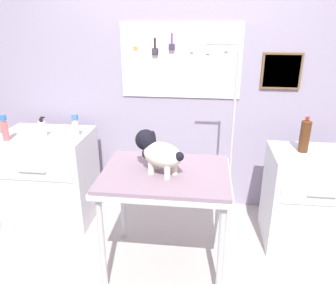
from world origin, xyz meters
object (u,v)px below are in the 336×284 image
Objects in this scene: grooming_table at (165,182)px; dog at (157,151)px; grooming_arm at (230,158)px; soda_bottle at (305,136)px; cabinet_right at (308,199)px; counter_left at (50,177)px; conditioner_bottle at (5,130)px.

dog is at bearing -163.08° from grooming_table.
grooming_arm is at bearing 38.08° from grooming_table.
soda_bottle is (1.07, 0.46, 0.24)m from grooming_table.
cabinet_right is 0.57m from soda_bottle.
counter_left is (-1.18, 0.54, -0.30)m from grooming_table.
dog is (-0.54, -0.40, 0.19)m from grooming_arm.
grooming_table is at bearing -160.03° from cabinet_right.
conditioner_bottle is (-1.37, 0.35, -0.01)m from dog.
counter_left is 2.32m from soda_bottle.
counter_left is 1.04× the size of cabinet_right.
counter_left is 2.98× the size of soda_bottle.
cabinet_right is (0.68, 0.04, -0.37)m from grooming_arm.
dog is 0.46× the size of counter_left.
cabinet_right is at bearing 3.73° from grooming_arm.
conditioner_bottle reaches higher than grooming_table.
dog is 1.22m from soda_bottle.
dog reaches higher than counter_left.
cabinet_right is at bearing -2.82° from counter_left.
cabinet_right reaches higher than grooming_table.
grooming_arm is 0.62m from soda_bottle.
counter_left is 0.62m from conditioner_bottle.
cabinet_right is 2.87× the size of soda_bottle.
dog is at bearing -26.26° from counter_left.
grooming_arm reaches higher than counter_left.
grooming_table is 0.62m from grooming_arm.
conditioner_bottle reaches higher than counter_left.
soda_bottle reaches higher than cabinet_right.
soda_bottle is at bearing 7.42° from grooming_arm.
dog is 1.41m from cabinet_right.
grooming_arm is 7.49× the size of conditioner_bottle.
dog is at bearing -157.24° from soda_bottle.
soda_bottle is (2.25, -0.08, 0.54)m from counter_left.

